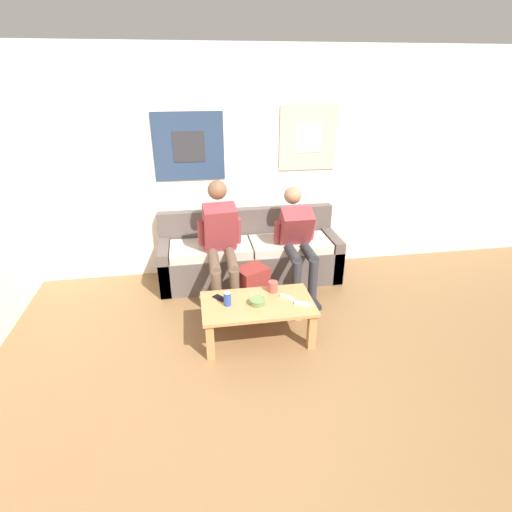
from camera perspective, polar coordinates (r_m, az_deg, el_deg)
name	(u,v)px	position (r m, az deg, el deg)	size (l,w,h in m)	color
ground_plane	(279,415)	(3.12, 3.25, -21.70)	(18.00, 18.00, 0.00)	brown
wall_back	(235,166)	(4.70, -3.04, 12.66)	(10.00, 0.07, 2.55)	white
couch	(250,256)	(4.72, -0.88, -0.04)	(2.08, 0.67, 0.79)	#564C47
coffee_table	(258,309)	(3.65, 0.22, -7.58)	(1.01, 0.57, 0.38)	#B27F4C
person_seated_adult	(221,239)	(4.21, -5.07, 2.46)	(0.47, 0.94, 1.24)	brown
person_seated_teen	(297,237)	(4.41, 5.91, 2.69)	(0.47, 0.92, 1.11)	#2D2D33
backpack	(252,288)	(4.17, -0.55, -4.63)	(0.39, 0.37, 0.45)	maroon
ceramic_bowl	(258,301)	(3.58, 0.26, -6.43)	(0.15, 0.15, 0.06)	#607F47
pillar_candle	(273,287)	(3.77, 2.44, -4.38)	(0.09, 0.09, 0.12)	#B24C42
drink_can_blue	(227,299)	(3.56, -4.10, -6.13)	(0.07, 0.07, 0.12)	#28479E
game_controller_near_left	(288,297)	(3.68, 4.53, -5.92)	(0.12, 0.13, 0.03)	white
game_controller_near_right	(303,304)	(3.60, 6.67, -6.81)	(0.14, 0.10, 0.03)	white
cell_phone	(220,298)	(3.69, -5.21, -5.99)	(0.14, 0.15, 0.01)	black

